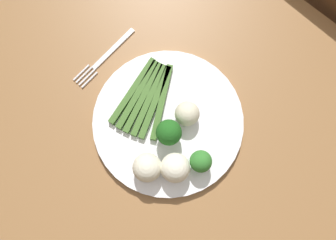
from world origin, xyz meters
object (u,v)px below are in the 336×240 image
at_px(dining_table, 169,147).
at_px(broccoli_right, 202,160).
at_px(asparagus_bundle, 147,98).
at_px(cauliflower_near_fork, 186,112).
at_px(chair, 310,31).
at_px(cauliflower_back_right, 175,168).
at_px(broccoli_front_left, 170,134).
at_px(cauliflower_front, 147,167).
at_px(fork, 105,57).
at_px(plate, 168,121).

distance_m(dining_table, broccoli_right, 0.17).
xyz_separation_m(asparagus_bundle, cauliflower_near_fork, (-0.08, -0.02, 0.02)).
height_order(chair, cauliflower_back_right, chair).
xyz_separation_m(chair, broccoli_front_left, (0.06, 0.56, 0.32)).
distance_m(asparagus_bundle, cauliflower_front, 0.14).
bearing_deg(broccoli_right, asparagus_bundle, -8.55).
bearing_deg(dining_table, asparagus_bundle, -18.07).
height_order(broccoli_front_left, cauliflower_back_right, broccoli_front_left).
xyz_separation_m(cauliflower_front, cauliflower_near_fork, (0.02, -0.13, -0.00)).
xyz_separation_m(cauliflower_near_fork, fork, (0.21, 0.01, -0.04)).
height_order(chair, plate, chair).
bearing_deg(cauliflower_front, broccoli_right, -130.59).
bearing_deg(plate, cauliflower_back_right, 139.88).
height_order(broccoli_front_left, cauliflower_front, broccoli_front_left).
bearing_deg(dining_table, broccoli_front_left, 161.48).
height_order(dining_table, cauliflower_near_fork, cauliflower_near_fork).
bearing_deg(chair, plate, 82.83).
xyz_separation_m(dining_table, fork, (0.21, -0.04, 0.11)).
distance_m(cauliflower_front, cauliflower_back_right, 0.05).
distance_m(dining_table, cauliflower_back_right, 0.17).
bearing_deg(broccoli_right, chair, -88.54).
bearing_deg(cauliflower_near_fork, plate, 59.45).
height_order(plate, fork, plate).
relative_size(chair, broccoli_right, 17.15).
xyz_separation_m(broccoli_front_left, fork, (0.22, -0.04, -0.05)).
xyz_separation_m(broccoli_right, cauliflower_back_right, (0.03, 0.04, -0.00)).
xyz_separation_m(chair, cauliflower_near_fork, (0.07, 0.51, 0.31)).
bearing_deg(dining_table, broccoli_right, -177.89).
bearing_deg(cauliflower_front, chair, -94.62).
xyz_separation_m(asparagus_bundle, cauliflower_back_right, (-0.13, 0.07, 0.02)).
distance_m(broccoli_front_left, cauliflower_front, 0.07).
xyz_separation_m(plate, broccoli_right, (-0.10, 0.02, 0.04)).
xyz_separation_m(asparagus_bundle, broccoli_right, (-0.16, 0.02, 0.02)).
bearing_deg(chair, dining_table, 85.37).
relative_size(plate, broccoli_right, 5.86).
bearing_deg(cauliflower_near_fork, dining_table, 94.49).
distance_m(plate, fork, 0.19).
bearing_deg(chair, cauliflower_back_right, 90.67).
distance_m(cauliflower_front, fork, 0.26).
bearing_deg(cauliflower_front, plate, -70.01).
relative_size(dining_table, fork, 8.20).
bearing_deg(cauliflower_near_fork, broccoli_front_left, 97.02).
xyz_separation_m(dining_table, cauliflower_near_fork, (0.00, -0.05, 0.15)).
bearing_deg(broccoli_right, dining_table, 2.11).
relative_size(cauliflower_near_fork, fork, 0.29).
bearing_deg(dining_table, cauliflower_near_fork, -85.51).
height_order(chair, asparagus_bundle, chair).
distance_m(broccoli_front_left, cauliflower_near_fork, 0.05).
distance_m(chair, cauliflower_front, 0.71).
relative_size(broccoli_front_left, cauliflower_near_fork, 1.25).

